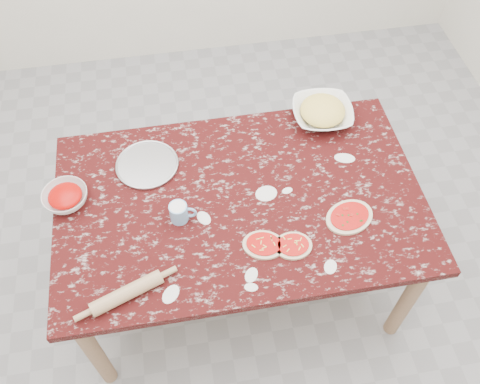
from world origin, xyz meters
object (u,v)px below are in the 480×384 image
worktable (240,210)px  cheese_bowl (322,114)px  sauce_bowl (66,198)px  flour_mug (180,212)px  pizza_tray (147,165)px  rolling_pin (127,293)px

worktable → cheese_bowl: cheese_bowl is taller
sauce_bowl → cheese_bowl: size_ratio=0.67×
worktable → flour_mug: flour_mug is taller
pizza_tray → cheese_bowl: (0.86, 0.15, 0.03)m
cheese_bowl → rolling_pin: 1.25m
worktable → flour_mug: bearing=-167.7°
cheese_bowl → sauce_bowl: bearing=-166.3°
pizza_tray → sauce_bowl: 0.38m
worktable → sauce_bowl: 0.76m
worktable → sauce_bowl: bearing=171.4°
flour_mug → sauce_bowl: bearing=160.3°
worktable → pizza_tray: bearing=146.6°
pizza_tray → flour_mug: flour_mug is taller
sauce_bowl → rolling_pin: (0.24, -0.49, -0.00)m
cheese_bowl → worktable: bearing=-139.3°
cheese_bowl → flour_mug: 0.88m
pizza_tray → rolling_pin: (-0.11, -0.63, 0.02)m
rolling_pin → sauce_bowl: bearing=116.1°
worktable → cheese_bowl: (0.48, 0.41, 0.12)m
sauce_bowl → cheese_bowl: (1.22, 0.30, 0.01)m
rolling_pin → flour_mug: bearing=53.9°
worktable → sauce_bowl: sauce_bowl is taller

